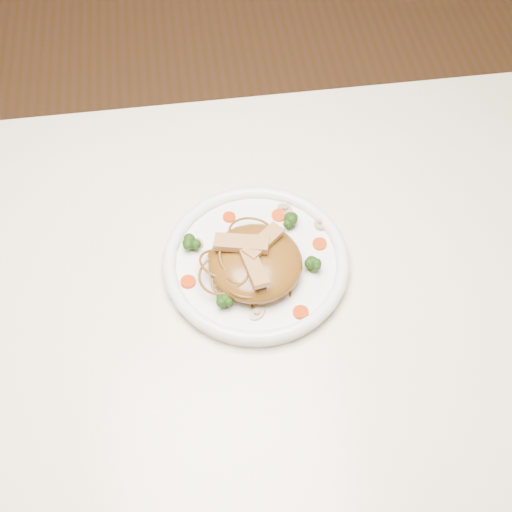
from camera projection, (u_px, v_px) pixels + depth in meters
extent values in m
plane|color=brown|center=(231.00, 450.00, 1.59)|extent=(4.00, 4.00, 0.00)
cube|color=beige|center=(216.00, 297.00, 0.99)|extent=(1.20, 0.80, 0.04)
cylinder|color=brown|center=(441.00, 226.00, 1.53)|extent=(0.06, 0.06, 0.71)
cylinder|color=white|center=(256.00, 264.00, 0.99)|extent=(0.32, 0.32, 0.02)
ellipsoid|color=brown|center=(255.00, 263.00, 0.95)|extent=(0.16, 0.16, 0.04)
cube|color=tan|center=(263.00, 242.00, 0.94)|extent=(0.07, 0.06, 0.01)
cube|color=tan|center=(241.00, 243.00, 0.94)|extent=(0.08, 0.05, 0.01)
cube|color=tan|center=(254.00, 268.00, 0.91)|extent=(0.03, 0.07, 0.01)
cylinder|color=#C73907|center=(279.00, 215.00, 1.03)|extent=(0.03, 0.03, 0.00)
cylinder|color=#C73907|center=(188.00, 282.00, 0.96)|extent=(0.03, 0.03, 0.00)
cylinder|color=#C73907|center=(320.00, 244.00, 1.00)|extent=(0.03, 0.03, 0.00)
cylinder|color=#C73907|center=(229.00, 217.00, 1.02)|extent=(0.02, 0.02, 0.00)
cylinder|color=#C73907|center=(301.00, 312.00, 0.93)|extent=(0.03, 0.03, 0.00)
cylinder|color=#C7B695|center=(257.00, 314.00, 0.93)|extent=(0.03, 0.03, 0.01)
cylinder|color=#C7B695|center=(320.00, 224.00, 1.02)|extent=(0.03, 0.03, 0.01)
cylinder|color=#C7B695|center=(197.00, 243.00, 1.00)|extent=(0.03, 0.03, 0.01)
cylinder|color=#C7B695|center=(285.00, 210.00, 1.03)|extent=(0.04, 0.04, 0.01)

